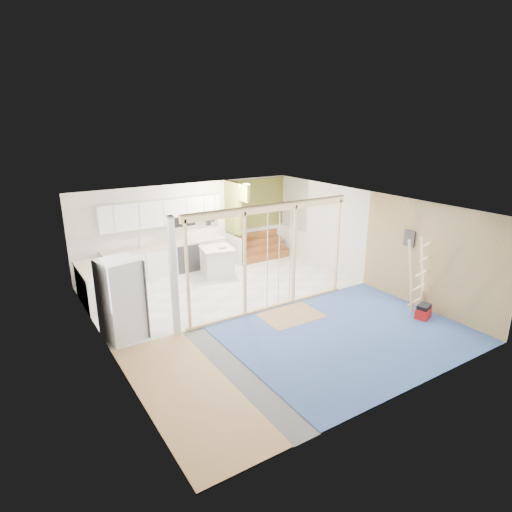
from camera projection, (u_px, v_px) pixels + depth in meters
room at (259, 260)px, 9.86m from camera, size 7.01×8.01×2.61m
floor_overlays at (261, 310)px, 10.34m from camera, size 7.00×8.00×0.03m
stud_frame at (249, 250)px, 9.63m from camera, size 4.66×0.14×2.60m
base_cabinets at (147, 266)px, 12.00m from camera, size 4.45×2.24×0.93m
upper_cabinets at (164, 213)px, 12.34m from camera, size 3.60×0.41×0.85m
green_partition at (251, 230)px, 13.95m from camera, size 2.25×1.51×2.60m
pot_rack at (210, 217)px, 11.01m from camera, size 0.52×0.52×0.72m
sheathing_panel at (430, 258)px, 10.03m from camera, size 0.02×4.00×2.60m
electrical_panel at (409, 238)px, 10.38m from camera, size 0.04×0.30×0.40m
ceiling_light at (244, 186)px, 12.61m from camera, size 0.32×0.32×0.08m
fridge at (122, 300)px, 8.78m from camera, size 0.89×0.86×1.74m
island at (218, 262)px, 12.44m from camera, size 1.06×1.06×0.88m
bowl at (222, 247)px, 12.29m from camera, size 0.26×0.26×0.06m
soap_bottle_a at (140, 242)px, 12.12m from camera, size 0.13×0.13×0.33m
soap_bottle_b at (215, 234)px, 13.24m from camera, size 0.10×0.10×0.18m
toolbox at (423, 312)px, 9.86m from camera, size 0.44×0.38×0.35m
ladder at (418, 275)px, 9.98m from camera, size 0.99×0.05×1.85m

